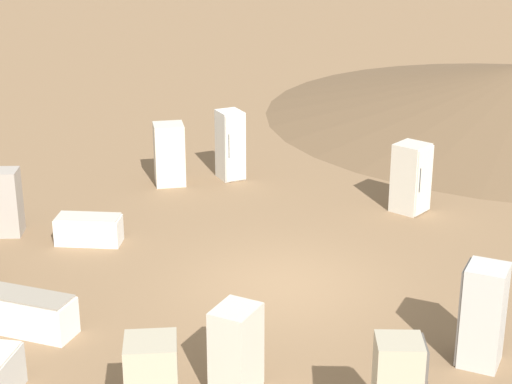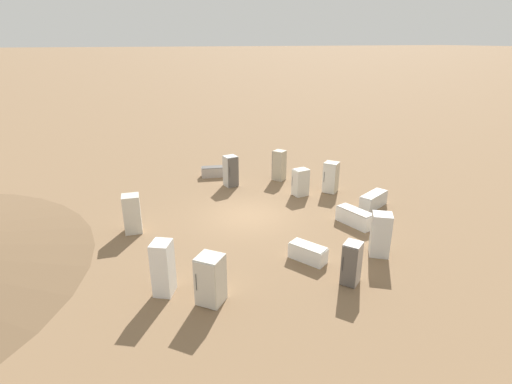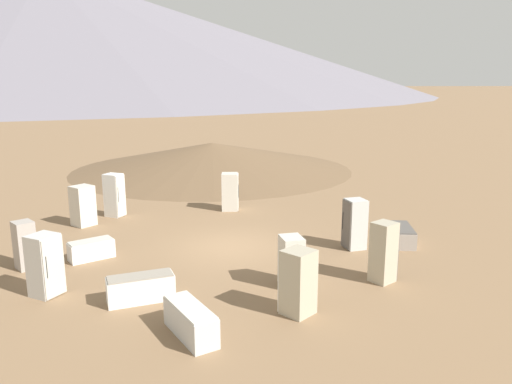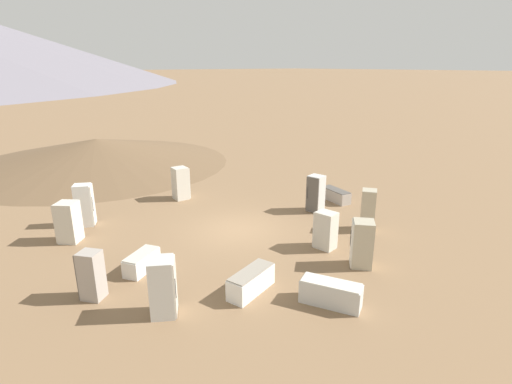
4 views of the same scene
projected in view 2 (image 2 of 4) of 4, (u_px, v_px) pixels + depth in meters
The scene contains 14 objects.
ground_plane at pixel (248, 216), 19.01m from camera, with size 1000.00×1000.00×0.00m, color #846647.
discarded_fridge_0 at pixel (132, 214), 17.16m from camera, with size 0.80×0.77×1.70m.
discarded_fridge_1 at pixel (163, 268), 12.92m from camera, with size 0.92×0.86×1.86m.
discarded_fridge_2 at pixel (300, 182), 21.26m from camera, with size 0.70×0.86×1.46m.
discarded_fridge_3 at pixel (373, 200), 19.84m from camera, with size 1.34×1.87×0.74m.
discarded_fridge_4 at pixel (279, 165), 23.57m from camera, with size 0.88×0.85×1.79m.
discarded_fridge_5 at pixel (210, 280), 12.48m from camera, with size 1.09×1.09×1.64m.
discarded_fridge_6 at pixel (308, 253), 15.06m from camera, with size 1.53×1.23×0.64m.
discarded_fridge_7 at pixel (351, 263), 13.50m from camera, with size 0.82×0.84×1.52m.
discarded_fridge_8 at pixel (231, 171), 22.61m from camera, with size 0.79×0.79×1.76m.
discarded_fridge_9 at pixel (380, 234), 15.29m from camera, with size 0.97×0.97×1.72m.
discarded_fridge_10 at pixel (216, 171), 24.37m from camera, with size 0.91×1.83×0.62m.
discarded_fridge_11 at pixel (331, 177), 21.69m from camera, with size 1.01×1.01×1.68m.
discarded_fridge_12 at pixel (355, 217), 17.97m from camera, with size 1.86×1.08×0.72m.
Camera 2 is at (16.36, -5.81, 7.85)m, focal length 28.00 mm.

